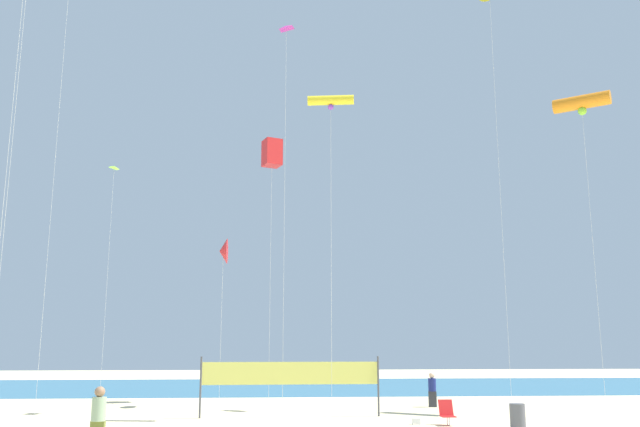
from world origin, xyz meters
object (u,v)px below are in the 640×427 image
Objects in this scene: volleyball_net at (291,376)px; kite_red_box at (272,153)px; beachgoer_sage_shirt at (98,416)px; kite_orange_tube at (582,103)px; kite_lime_diamond at (114,172)px; kite_red_delta at (223,251)px; beachgoer_navy_shirt at (432,389)px; kite_magenta_diamond at (286,33)px; kite_yellow_tube at (331,101)px; folding_beach_chair at (447,412)px; beach_handbag at (416,421)px; trash_barrel at (518,417)px.

volleyball_net is 13.64m from kite_red_box.
kite_orange_tube is at bearing -169.30° from beachgoer_sage_shirt.
kite_orange_tube reaches higher than kite_lime_diamond.
kite_orange_tube reaches higher than kite_red_delta.
kite_lime_diamond reaches higher than beachgoer_navy_shirt.
kite_lime_diamond reaches higher than volleyball_net.
kite_lime_diamond is at bearing 136.24° from volleyball_net.
kite_red_box reaches higher than beachgoer_navy_shirt.
kite_magenta_diamond reaches higher than kite_lime_diamond.
beachgoer_navy_shirt is at bearing 44.59° from kite_yellow_tube.
folding_beach_chair is 0.11× the size of kite_red_delta.
kite_red_delta reaches higher than beachgoer_sage_shirt.
beach_handbag is (-1.09, 0.25, -0.35)m from folding_beach_chair.
folding_beach_chair is at bearing -38.13° from kite_magenta_diamond.
kite_red_delta is at bearing 124.40° from volleyball_net.
kite_magenta_diamond is (-0.32, 1.56, 15.83)m from volleyball_net.
kite_yellow_tube reaches higher than beachgoer_navy_shirt.
beachgoer_sage_shirt is 0.10× the size of kite_magenta_diamond.
kite_red_box is (-5.42, 10.08, 13.04)m from beach_handbag.
kite_yellow_tube is (2.47, -8.45, -0.14)m from kite_red_box.
beachgoer_navy_shirt is 0.11× the size of kite_red_box.
beachgoer_sage_shirt is 0.13× the size of kite_lime_diamond.
beachgoer_navy_shirt reaches higher than trash_barrel.
trash_barrel is 3.08× the size of beach_handbag.
folding_beach_chair is at bearing -41.42° from kite_red_delta.
trash_barrel is 14.39m from kite_yellow_tube.
beach_handbag is at bearing -165.92° from beachgoer_sage_shirt.
kite_lime_diamond is (-9.52, 7.86, -4.99)m from kite_magenta_diamond.
kite_lime_diamond reaches higher than beachgoer_sage_shirt.
beachgoer_navy_shirt is 5.48× the size of beach_handbag.
kite_red_box is 1.07× the size of kite_lime_diamond.
folding_beach_chair is 0.06× the size of kite_red_box.
trash_barrel is (2.03, -1.65, -0.02)m from folding_beach_chair.
volleyball_net reaches higher than beachgoer_sage_shirt.
kite_yellow_tube is (-4.04, 1.87, 12.54)m from folding_beach_chair.
kite_magenta_diamond is 5.57m from kite_yellow_tube.
folding_beach_chair is 18.59m from kite_magenta_diamond.
beachgoer_sage_shirt reaches higher than beach_handbag.
kite_magenta_diamond is at bearing 175.33° from kite_orange_tube.
folding_beach_chair reaches higher than trash_barrel.
kite_red_box is 8.81m from kite_yellow_tube.
kite_red_box is at bearing 67.84° from beachgoer_navy_shirt.
kite_yellow_tube is at bearing 149.88° from trash_barrel.
kite_lime_diamond is at bearing 136.99° from kite_yellow_tube.
beachgoer_sage_shirt is at bearing -165.56° from trash_barrel.
beachgoer_sage_shirt is at bearing -152.33° from beach_handbag.
kite_orange_tube is (8.90, 3.28, 13.78)m from beach_handbag.
volleyball_net is 11.55m from kite_yellow_tube.
kite_yellow_tube is (-2.95, 1.62, 12.90)m from beach_handbag.
kite_yellow_tube reaches higher than volleyball_net.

